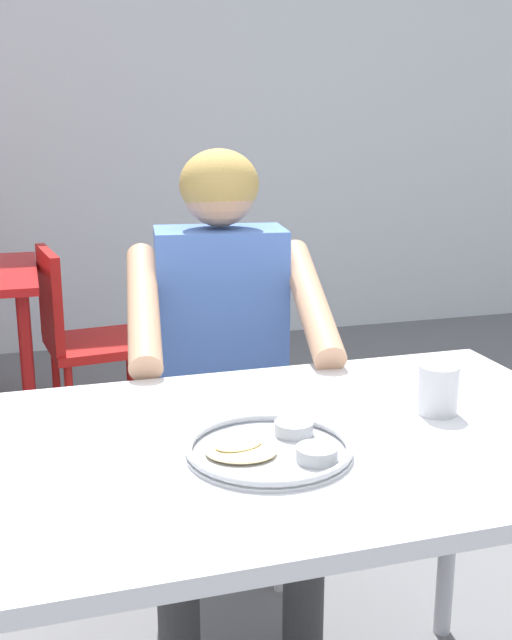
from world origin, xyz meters
name	(u,v)px	position (x,y,z in m)	size (l,w,h in m)	color
back_wall	(80,42)	(0.00, 3.36, 1.70)	(12.00, 0.12, 3.40)	silver
table_foreground	(282,476)	(0.06, 0.07, 0.67)	(1.23, 0.76, 0.75)	silver
thali_tray	(272,448)	(0.02, 0.01, 0.76)	(0.28, 0.28, 0.03)	#B7BABF
drinking_cup	(438,388)	(0.38, 0.10, 0.80)	(0.08, 0.08, 0.10)	silver
chair_foreground	(215,407)	(0.15, 0.93, 0.48)	(0.44, 0.43, 0.81)	silver
diner_foreground	(225,345)	(0.12, 0.72, 0.73)	(0.54, 0.59, 1.22)	#383838
chair_red_right	(80,333)	(-0.17, 1.88, 0.48)	(0.44, 0.44, 0.81)	#AC1512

